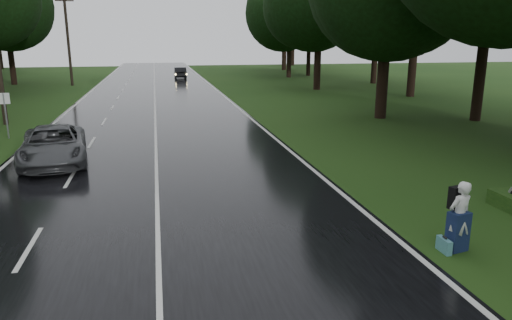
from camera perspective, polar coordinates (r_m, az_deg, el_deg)
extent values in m
plane|color=#203F12|center=(10.45, -11.60, -13.66)|extent=(160.00, 160.00, 0.00)
cube|color=black|center=(29.64, -12.02, 4.72)|extent=(12.00, 140.00, 0.04)
cube|color=silver|center=(29.64, -12.02, 4.77)|extent=(0.12, 140.00, 0.01)
imported|color=#444548|center=(20.37, -23.18, 1.65)|extent=(3.11, 5.51, 1.45)
imported|color=black|center=(60.37, -9.10, 10.32)|extent=(1.44, 4.04, 1.33)
imported|color=silver|center=(12.06, 23.27, -6.24)|extent=(0.69, 0.53, 1.70)
cube|color=#162349|center=(12.19, 23.10, -7.89)|extent=(0.53, 0.41, 0.95)
cube|color=black|center=(12.16, 23.00, -4.18)|extent=(0.42, 0.28, 0.54)
cube|color=teal|center=(12.09, 21.67, -9.51)|extent=(0.14, 0.48, 0.34)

